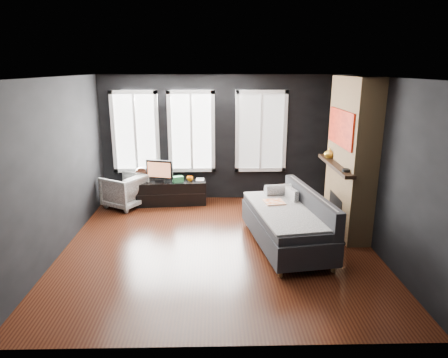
{
  "coord_description": "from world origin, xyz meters",
  "views": [
    {
      "loc": [
        -0.05,
        -6.07,
        2.84
      ],
      "look_at": [
        0.1,
        0.3,
        1.05
      ],
      "focal_mm": 32.0,
      "sensor_mm": 36.0,
      "label": 1
    }
  ],
  "objects_px": {
    "mantel_vase": "(329,153)",
    "mug": "(190,178)",
    "armchair": "(124,189)",
    "book": "(196,175)",
    "media_console": "(171,192)",
    "sofa": "(286,219)",
    "monitor": "(160,170)"
  },
  "relations": [
    {
      "from": "mantel_vase",
      "to": "mug",
      "type": "bearing_deg",
      "value": 157.99
    },
    {
      "from": "armchair",
      "to": "book",
      "type": "bearing_deg",
      "value": 130.92
    },
    {
      "from": "media_console",
      "to": "mantel_vase",
      "type": "xyz_separation_m",
      "value": [
        3.04,
        -1.05,
        1.07
      ]
    },
    {
      "from": "sofa",
      "to": "mantel_vase",
      "type": "xyz_separation_m",
      "value": [
        0.95,
        1.1,
        0.86
      ]
    },
    {
      "from": "armchair",
      "to": "monitor",
      "type": "height_order",
      "value": "monitor"
    },
    {
      "from": "monitor",
      "to": "armchair",
      "type": "bearing_deg",
      "value": -155.53
    },
    {
      "from": "sofa",
      "to": "media_console",
      "type": "xyz_separation_m",
      "value": [
        -2.09,
        2.15,
        -0.21
      ]
    },
    {
      "from": "sofa",
      "to": "book",
      "type": "xyz_separation_m",
      "value": [
        -1.56,
        2.23,
        0.16
      ]
    },
    {
      "from": "media_console",
      "to": "mug",
      "type": "bearing_deg",
      "value": -2.25
    },
    {
      "from": "armchair",
      "to": "media_console",
      "type": "relative_size",
      "value": 0.52
    },
    {
      "from": "book",
      "to": "monitor",
      "type": "bearing_deg",
      "value": -171.53
    },
    {
      "from": "mantel_vase",
      "to": "media_console",
      "type": "bearing_deg",
      "value": 160.93
    },
    {
      "from": "media_console",
      "to": "mug",
      "type": "height_order",
      "value": "mug"
    },
    {
      "from": "mug",
      "to": "mantel_vase",
      "type": "relative_size",
      "value": 0.67
    },
    {
      "from": "media_console",
      "to": "mug",
      "type": "distance_m",
      "value": 0.51
    },
    {
      "from": "sofa",
      "to": "armchair",
      "type": "xyz_separation_m",
      "value": [
        -3.05,
        2.0,
        -0.08
      ]
    },
    {
      "from": "book",
      "to": "mantel_vase",
      "type": "distance_m",
      "value": 2.84
    },
    {
      "from": "book",
      "to": "mantel_vase",
      "type": "xyz_separation_m",
      "value": [
        2.51,
        -1.13,
        0.7
      ]
    },
    {
      "from": "media_console",
      "to": "mug",
      "type": "xyz_separation_m",
      "value": [
        0.4,
        0.02,
        0.32
      ]
    },
    {
      "from": "media_console",
      "to": "sofa",
      "type": "bearing_deg",
      "value": -50.25
    },
    {
      "from": "mug",
      "to": "mantel_vase",
      "type": "bearing_deg",
      "value": -22.01
    },
    {
      "from": "armchair",
      "to": "media_console",
      "type": "bearing_deg",
      "value": 130.91
    },
    {
      "from": "monitor",
      "to": "mug",
      "type": "height_order",
      "value": "monitor"
    },
    {
      "from": "book",
      "to": "media_console",
      "type": "bearing_deg",
      "value": -171.1
    },
    {
      "from": "media_console",
      "to": "monitor",
      "type": "height_order",
      "value": "monitor"
    },
    {
      "from": "media_console",
      "to": "mug",
      "type": "relative_size",
      "value": 11.15
    },
    {
      "from": "mantel_vase",
      "to": "book",
      "type": "bearing_deg",
      "value": 155.69
    },
    {
      "from": "armchair",
      "to": "book",
      "type": "height_order",
      "value": "armchair"
    },
    {
      "from": "armchair",
      "to": "mantel_vase",
      "type": "xyz_separation_m",
      "value": [
        4.0,
        -0.9,
        0.95
      ]
    },
    {
      "from": "monitor",
      "to": "mug",
      "type": "distance_m",
      "value": 0.66
    },
    {
      "from": "sofa",
      "to": "book",
      "type": "bearing_deg",
      "value": 115.94
    },
    {
      "from": "armchair",
      "to": "mug",
      "type": "height_order",
      "value": "armchair"
    }
  ]
}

